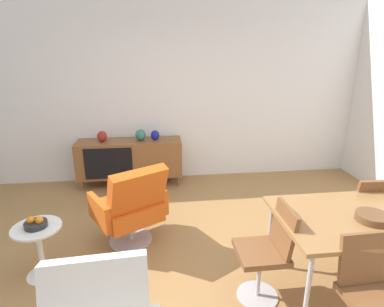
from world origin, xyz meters
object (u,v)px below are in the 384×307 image
dining_table (372,219)px  wooden_bowl_on_table (372,217)px  dining_chair_back_right (363,209)px  vase_cobalt (141,135)px  vase_sculptural_dark (102,136)px  vase_ceramic_small (155,135)px  side_table_round (40,245)px  fruit_bowl (36,223)px  lounge_chair_red (131,205)px  sideboard (130,158)px  dining_chair_front_left (372,293)px  dining_chair_near_window (268,250)px

dining_table → wooden_bowl_on_table: wooden_bowl_on_table is taller
dining_table → dining_chair_back_right: 0.70m
vase_cobalt → vase_sculptural_dark: (-0.58, 0.00, -0.00)m
vase_ceramic_small → side_table_round: 2.40m
dining_chair_back_right → fruit_bowl: (-3.25, -0.04, 0.09)m
lounge_chair_red → fruit_bowl: size_ratio=4.73×
sideboard → side_table_round: 2.19m
wooden_bowl_on_table → fruit_bowl: size_ratio=1.30×
vase_cobalt → fruit_bowl: bearing=-113.1°
vase_ceramic_small → dining_table: size_ratio=0.10×
lounge_chair_red → dining_chair_back_right: bearing=-9.0°
sideboard → dining_chair_front_left: dining_chair_front_left is taller
dining_table → fruit_bowl: (-2.90, 0.52, -0.14)m
dining_chair_near_window → vase_cobalt: bearing=113.4°
sideboard → vase_sculptural_dark: vase_sculptural_dark is taller
vase_ceramic_small → dining_chair_front_left: size_ratio=0.18×
wooden_bowl_on_table → fruit_bowl: 2.90m
dining_chair_back_right → dining_chair_front_left: bearing=-122.0°
wooden_bowl_on_table → vase_cobalt: bearing=125.8°
sideboard → vase_ceramic_small: size_ratio=10.49×
sideboard → dining_chair_near_window: dining_chair_near_window is taller
vase_sculptural_dark → dining_chair_near_window: vase_sculptural_dark is taller
wooden_bowl_on_table → side_table_round: size_ratio=0.50×
sideboard → lounge_chair_red: bearing=-85.7°
sideboard → dining_chair_back_right: 3.26m
side_table_round → dining_chair_near_window: bearing=-14.5°
dining_chair_back_right → dining_chair_near_window: (-1.24, -0.56, 0.00)m
vase_sculptural_dark → wooden_bowl_on_table: vase_sculptural_dark is taller
sideboard → dining_chair_back_right: bearing=-38.7°
dining_chair_near_window → wooden_bowl_on_table: bearing=-6.3°
vase_cobalt → dining_chair_front_left: vase_cobalt is taller
dining_chair_near_window → fruit_bowl: bearing=165.5°
lounge_chair_red → dining_table: bearing=-24.4°
dining_chair_back_right → lounge_chair_red: 2.45m
wooden_bowl_on_table → side_table_round: (-2.83, 0.61, -0.45)m
dining_chair_front_left → fruit_bowl: (-2.55, 1.08, 0.09)m
dining_chair_near_window → side_table_round: (-2.01, 0.52, -0.15)m
dining_chair_back_right → dining_chair_near_window: size_ratio=1.00×
vase_ceramic_small → side_table_round: bearing=-118.0°
fruit_bowl → dining_chair_front_left: bearing=-22.9°
vase_sculptural_dark → lounge_chair_red: (0.52, -1.65, -0.34)m
dining_chair_back_right → dining_chair_near_window: bearing=-155.7°
dining_chair_near_window → side_table_round: bearing=165.5°
lounge_chair_red → side_table_round: lounge_chair_red is taller
vase_cobalt → wooden_bowl_on_table: 3.31m
wooden_bowl_on_table → dining_chair_near_window: bearing=173.7°
wooden_bowl_on_table → dining_chair_back_right: size_ratio=0.30×
vase_ceramic_small → fruit_bowl: (-1.11, -2.08, -0.24)m
vase_sculptural_dark → lounge_chair_red: lounge_chair_red is taller
vase_sculptural_dark → dining_table: size_ratio=0.10×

